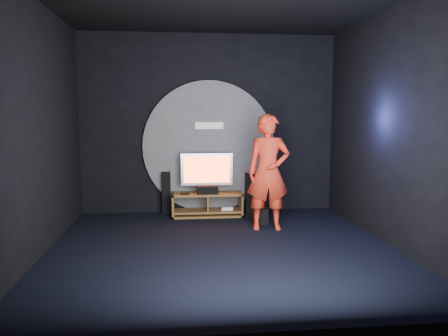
# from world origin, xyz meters

# --- Properties ---
(floor) EXTENTS (5.00, 5.00, 0.00)m
(floor) POSITION_xyz_m (0.00, 0.00, 0.00)
(floor) COLOR black
(floor) RESTS_ON ground
(back_wall) EXTENTS (5.00, 0.04, 3.50)m
(back_wall) POSITION_xyz_m (0.00, 2.50, 1.75)
(back_wall) COLOR black
(back_wall) RESTS_ON ground
(front_wall) EXTENTS (5.00, 0.04, 3.50)m
(front_wall) POSITION_xyz_m (0.00, -2.50, 1.75)
(front_wall) COLOR black
(front_wall) RESTS_ON ground
(left_wall) EXTENTS (0.04, 5.00, 3.50)m
(left_wall) POSITION_xyz_m (-2.50, 0.00, 1.75)
(left_wall) COLOR black
(left_wall) RESTS_ON ground
(right_wall) EXTENTS (0.04, 5.00, 3.50)m
(right_wall) POSITION_xyz_m (2.50, 0.00, 1.75)
(right_wall) COLOR black
(right_wall) RESTS_ON ground
(wall_disc_panel) EXTENTS (2.60, 0.11, 2.60)m
(wall_disc_panel) POSITION_xyz_m (0.00, 2.44, 1.30)
(wall_disc_panel) COLOR #515156
(wall_disc_panel) RESTS_ON ground
(media_console) EXTENTS (1.34, 0.45, 0.45)m
(media_console) POSITION_xyz_m (-0.06, 2.05, 0.20)
(media_console) COLOR brown
(media_console) RESTS_ON ground
(tv) EXTENTS (0.99, 0.22, 0.75)m
(tv) POSITION_xyz_m (-0.07, 2.12, 0.86)
(tv) COLOR #B1B1B8
(tv) RESTS_ON media_console
(center_speaker) EXTENTS (0.40, 0.15, 0.15)m
(center_speaker) POSITION_xyz_m (-0.07, 1.96, 0.53)
(center_speaker) COLOR black
(center_speaker) RESTS_ON media_console
(remote) EXTENTS (0.18, 0.05, 0.02)m
(remote) POSITION_xyz_m (-0.50, 1.93, 0.46)
(remote) COLOR black
(remote) RESTS_ON media_console
(tower_speaker_left) EXTENTS (0.17, 0.18, 0.83)m
(tower_speaker_left) POSITION_xyz_m (-0.85, 2.35, 0.41)
(tower_speaker_left) COLOR black
(tower_speaker_left) RESTS_ON ground
(tower_speaker_right) EXTENTS (0.17, 0.18, 0.83)m
(tower_speaker_right) POSITION_xyz_m (0.74, 1.99, 0.41)
(tower_speaker_right) COLOR black
(tower_speaker_right) RESTS_ON ground
(subwoofer) EXTENTS (0.27, 0.27, 0.29)m
(subwoofer) POSITION_xyz_m (0.82, 1.35, 0.15)
(subwoofer) COLOR black
(subwoofer) RESTS_ON ground
(player) EXTENTS (0.74, 0.52, 1.95)m
(player) POSITION_xyz_m (0.89, 1.00, 0.97)
(player) COLOR red
(player) RESTS_ON ground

